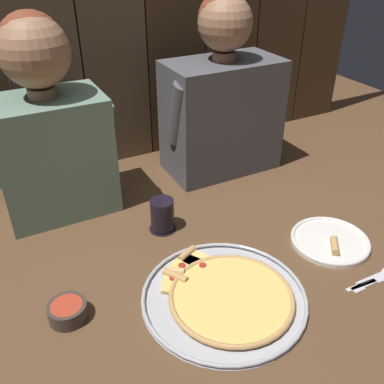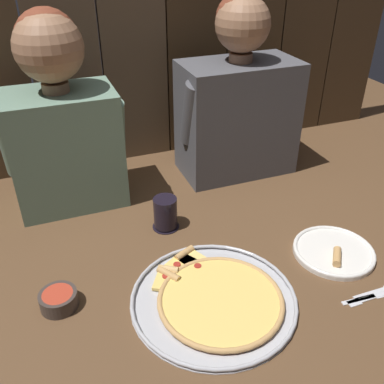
{
  "view_description": "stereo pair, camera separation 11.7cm",
  "coord_description": "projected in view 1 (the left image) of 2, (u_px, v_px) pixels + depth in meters",
  "views": [
    {
      "loc": [
        -0.48,
        -0.78,
        0.8
      ],
      "look_at": [
        -0.01,
        0.1,
        0.18
      ],
      "focal_mm": 39.93,
      "sensor_mm": 36.0,
      "label": 1
    },
    {
      "loc": [
        -0.37,
        -0.83,
        0.8
      ],
      "look_at": [
        -0.01,
        0.1,
        0.18
      ],
      "focal_mm": 39.93,
      "sensor_mm": 36.0,
      "label": 2
    }
  ],
  "objects": [
    {
      "name": "table_fork",
      "position": [
        369.0,
        283.0,
        1.12
      ],
      "size": [
        0.13,
        0.02,
        0.01
      ],
      "color": "silver",
      "rests_on": "ground"
    },
    {
      "name": "diner_left",
      "position": [
        48.0,
        125.0,
        1.28
      ],
      "size": [
        0.38,
        0.23,
        0.62
      ],
      "color": "slate",
      "rests_on": "ground"
    },
    {
      "name": "dinner_plate",
      "position": [
        330.0,
        241.0,
        1.27
      ],
      "size": [
        0.23,
        0.23,
        0.03
      ],
      "color": "white",
      "rests_on": "ground"
    },
    {
      "name": "table_spoon",
      "position": [
        383.0,
        272.0,
        1.16
      ],
      "size": [
        0.14,
        0.03,
        0.01
      ],
      "color": "silver",
      "rests_on": "ground"
    },
    {
      "name": "dipping_bowl",
      "position": [
        68.0,
        311.0,
        1.02
      ],
      "size": [
        0.09,
        0.09,
        0.04
      ],
      "color": "#3D332D",
      "rests_on": "ground"
    },
    {
      "name": "diner_right",
      "position": [
        222.0,
        98.0,
        1.53
      ],
      "size": [
        0.45,
        0.23,
        0.63
      ],
      "color": "#4C4C51",
      "rests_on": "ground"
    },
    {
      "name": "pizza_tray",
      "position": [
        225.0,
        295.0,
        1.08
      ],
      "size": [
        0.42,
        0.42,
        0.03
      ],
      "color": "#B2B2B7",
      "rests_on": "ground"
    },
    {
      "name": "drinking_glass",
      "position": [
        162.0,
        215.0,
        1.3
      ],
      "size": [
        0.08,
        0.08,
        0.1
      ],
      "color": "black",
      "rests_on": "ground"
    },
    {
      "name": "ground_plane",
      "position": [
        213.0,
        262.0,
        1.2
      ],
      "size": [
        3.2,
        3.2,
        0.0
      ],
      "primitive_type": "plane",
      "color": "brown"
    },
    {
      "name": "table_knife",
      "position": [
        371.0,
        281.0,
        1.13
      ],
      "size": [
        0.16,
        0.03,
        0.01
      ],
      "color": "silver",
      "rests_on": "ground"
    }
  ]
}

